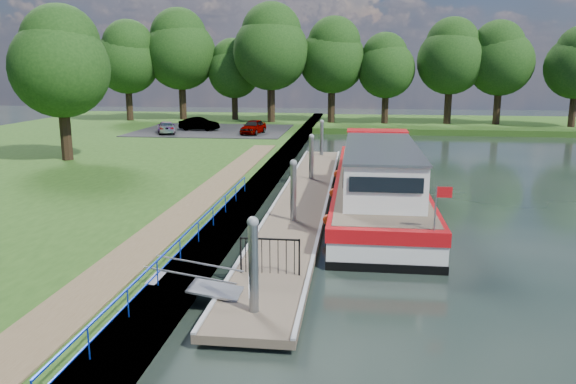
# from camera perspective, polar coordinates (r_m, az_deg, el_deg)

# --- Properties ---
(ground) EXTENTS (160.00, 160.00, 0.00)m
(ground) POSITION_cam_1_polar(r_m,az_deg,el_deg) (15.53, -3.10, -12.57)
(ground) COLOR black
(ground) RESTS_ON ground
(bank_edge) EXTENTS (1.10, 90.00, 0.78)m
(bank_edge) POSITION_cam_1_polar(r_m,az_deg,el_deg) (29.93, -2.89, 0.55)
(bank_edge) COLOR #473D2D
(bank_edge) RESTS_ON ground
(far_bank) EXTENTS (60.00, 18.00, 0.60)m
(far_bank) POSITION_cam_1_polar(r_m,az_deg,el_deg) (66.81, 15.27, 6.67)
(far_bank) COLOR #224513
(far_bank) RESTS_ON ground
(footpath) EXTENTS (1.60, 40.00, 0.05)m
(footpath) POSITION_cam_1_polar(r_m,az_deg,el_deg) (23.63, -10.25, -1.86)
(footpath) COLOR brown
(footpath) RESTS_ON riverbank
(carpark) EXTENTS (14.00, 12.00, 0.06)m
(carpark) POSITION_cam_1_polar(r_m,az_deg,el_deg) (53.89, -7.59, 6.24)
(carpark) COLOR black
(carpark) RESTS_ON riverbank
(blue_fence) EXTENTS (0.04, 18.04, 0.72)m
(blue_fence) POSITION_cam_1_polar(r_m,az_deg,el_deg) (18.42, -9.97, -4.30)
(blue_fence) COLOR #0C2DBF
(blue_fence) RESTS_ON riverbank
(pontoon) EXTENTS (2.50, 30.00, 0.56)m
(pontoon) POSITION_cam_1_polar(r_m,az_deg,el_deg) (27.71, 1.60, -0.85)
(pontoon) COLOR brown
(pontoon) RESTS_ON ground
(mooring_piles) EXTENTS (0.30, 27.30, 3.55)m
(mooring_piles) POSITION_cam_1_polar(r_m,az_deg,el_deg) (27.48, 1.62, 1.37)
(mooring_piles) COLOR gray
(mooring_piles) RESTS_ON ground
(gangway) EXTENTS (2.58, 1.00, 0.92)m
(gangway) POSITION_cam_1_polar(r_m,az_deg,el_deg) (16.14, -9.38, -9.32)
(gangway) COLOR #A5A8AD
(gangway) RESTS_ON ground
(gate_panel) EXTENTS (1.85, 0.05, 1.15)m
(gate_panel) POSITION_cam_1_polar(r_m,az_deg,el_deg) (17.12, -1.85, -5.99)
(gate_panel) COLOR black
(gate_panel) RESTS_ON ground
(barge) EXTENTS (4.36, 21.15, 4.78)m
(barge) POSITION_cam_1_polar(r_m,az_deg,el_deg) (28.60, 9.04, 1.28)
(barge) COLOR black
(barge) RESTS_ON ground
(horizon_trees) EXTENTS (54.38, 10.03, 12.87)m
(horizon_trees) POSITION_cam_1_polar(r_m,az_deg,el_deg) (62.67, 3.35, 13.73)
(horizon_trees) COLOR #332316
(horizon_trees) RESTS_ON ground
(bank_tree_a) EXTENTS (6.12, 6.12, 9.72)m
(bank_tree_a) POSITION_cam_1_polar(r_m,az_deg,el_deg) (38.66, -22.12, 12.27)
(bank_tree_a) COLOR #332316
(bank_tree_a) RESTS_ON riverbank
(car_a) EXTENTS (2.05, 3.89, 1.26)m
(car_a) POSITION_cam_1_polar(r_m,az_deg,el_deg) (50.27, -3.55, 6.64)
(car_a) COLOR #999999
(car_a) RESTS_ON carpark
(car_b) EXTENTS (3.80, 1.72, 1.21)m
(car_b) POSITION_cam_1_polar(r_m,az_deg,el_deg) (53.70, -9.02, 6.85)
(car_b) COLOR #999999
(car_b) RESTS_ON carpark
(car_c) EXTENTS (2.69, 3.97, 1.07)m
(car_c) POSITION_cam_1_polar(r_m,az_deg,el_deg) (51.70, -12.26, 6.43)
(car_c) COLOR #999999
(car_c) RESTS_ON carpark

